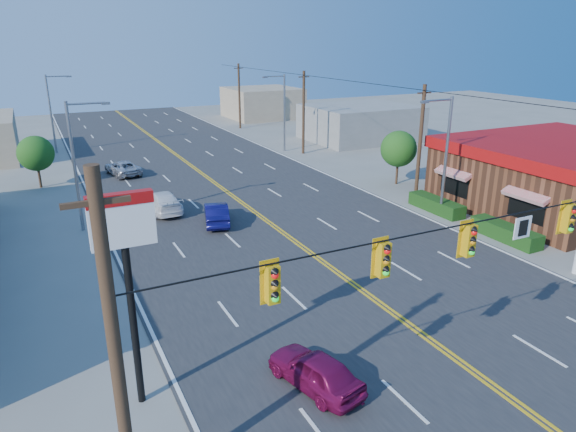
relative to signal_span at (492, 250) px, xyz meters
name	(u,v)px	position (x,y,z in m)	size (l,w,h in m)	color
ground	(476,375)	(0.12, 0.00, -4.89)	(160.00, 160.00, 0.00)	gray
road	(256,214)	(0.12, 20.00, -4.86)	(20.00, 120.00, 0.06)	#2D2D30
signal_span	(492,250)	(0.00, 0.00, 0.00)	(24.32, 0.34, 9.00)	#47301E
kfc	(560,174)	(20.02, 12.00, -2.51)	(16.30, 12.40, 4.70)	brown
pizza_hut_sign	(126,258)	(-10.88, 4.00, 0.30)	(1.90, 0.30, 6.85)	black
streetlight_se	(444,151)	(10.91, 14.00, -0.37)	(2.55, 0.25, 8.00)	gray
streetlight_ne	(283,109)	(10.91, 38.00, -0.37)	(2.55, 0.25, 8.00)	gray
streetlight_sw	(77,160)	(-10.67, 22.00, -0.37)	(2.55, 0.25, 8.00)	gray
streetlight_nw	(53,109)	(-10.67, 48.00, -0.37)	(2.55, 0.25, 8.00)	gray
utility_pole_near	(420,143)	(12.32, 18.00, -0.69)	(0.28, 0.28, 8.40)	#47301E
utility_pole_mid	(304,113)	(12.32, 36.00, -0.69)	(0.28, 0.28, 8.40)	#47301E
utility_pole_far	(239,96)	(12.32, 54.00, -0.69)	(0.28, 0.28, 8.40)	#47301E
tree_kfc_rear	(399,149)	(13.62, 22.00, -1.95)	(2.94, 2.94, 4.41)	#47301E
tree_west	(36,153)	(-12.88, 34.00, -2.09)	(2.80, 2.80, 4.20)	#47301E
bld_east_mid	(360,123)	(22.12, 40.00, -2.89)	(12.00, 10.00, 4.00)	gray
bld_east_far	(262,103)	(19.12, 62.00, -2.69)	(10.00, 10.00, 4.40)	tan
car_magenta	(315,372)	(-5.39, 2.00, -4.24)	(1.52, 3.77, 1.28)	maroon
car_blue	(216,214)	(-2.97, 19.31, -4.20)	(1.45, 4.14, 1.37)	#0E0D4D
car_white	(162,202)	(-5.54, 23.31, -4.18)	(1.96, 4.83, 1.40)	white
car_silver	(123,168)	(-6.24, 34.99, -4.26)	(2.09, 4.53, 1.26)	#BAB8BE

